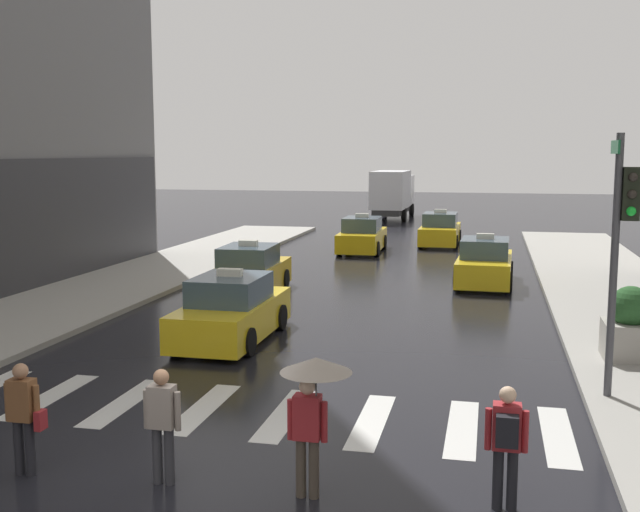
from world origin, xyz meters
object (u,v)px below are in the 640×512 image
Objects in this scene: taxi_fifth at (440,231)px; taxi_second at (249,273)px; pedestrian_with_handbag at (24,412)px; box_truck at (393,192)px; pedestrian_plain_coat at (162,419)px; taxi_third at (485,264)px; pedestrian_with_umbrella at (313,389)px; taxi_lead at (232,311)px; taxi_fourth at (362,236)px; planter_near_corner at (630,326)px; traffic_light_pole at (622,228)px; pedestrian_with_backpack at (506,439)px.

taxi_second is at bearing -109.00° from taxi_fifth.
pedestrian_with_handbag is (-3.99, -29.10, 0.21)m from taxi_fifth.
box_truck reaches higher than pedestrian_plain_coat.
box_truck is (-6.49, 25.59, 1.13)m from taxi_third.
pedestrian_with_umbrella reaches higher than pedestrian_with_handbag.
taxi_third is (6.01, 9.64, 0.00)m from taxi_lead.
pedestrian_plain_coat is at bearing -103.41° from taxi_third.
taxi_fourth is 25.65m from pedestrian_with_handbag.
taxi_fourth is 2.77× the size of pedestrian_with_handbag.
taxi_lead is at bearing -76.32° from taxi_second.
box_truck is 43.36m from pedestrian_plain_coat.
taxi_lead is 2.75× the size of pedestrian_plain_coat.
pedestrian_plain_coat is at bearing -87.00° from box_truck.
planter_near_corner is (3.17, -9.88, 0.15)m from taxi_third.
pedestrian_with_umbrella reaches higher than taxi_fourth.
taxi_third is at bearing -75.77° from box_truck.
taxi_third and taxi_fourth have the same top height.
traffic_light_pole is 2.91× the size of pedestrian_plain_coat.
pedestrian_with_handbag is (-8.72, -5.16, -2.32)m from traffic_light_pole.
pedestrian_with_handbag and pedestrian_plain_coat have the same top height.
pedestrian_plain_coat is 1.03× the size of planter_near_corner.
taxi_second is at bearing -98.81° from taxi_fourth.
taxi_second is at bearing 149.97° from planter_near_corner.
taxi_lead is 2.75× the size of pedestrian_with_handbag.
taxi_second is 15.84m from pedestrian_with_backpack.
pedestrian_with_umbrella is 9.42m from planter_near_corner.
planter_near_corner is (2.75, 7.62, -0.10)m from pedestrian_with_backpack.
pedestrian_with_umbrella reaches higher than taxi_lead.
pedestrian_with_handbag is (-0.27, -8.22, 0.21)m from taxi_lead.
pedestrian_with_backpack is (6.92, -43.09, -0.88)m from box_truck.
taxi_fourth is at bearing 125.97° from taxi_third.
planter_near_corner is (9.17, -0.24, 0.15)m from taxi_lead.
traffic_light_pole is 3.76m from planter_near_corner.
taxi_third is at bearing 70.65° from pedestrian_with_handbag.
traffic_light_pole reaches higher than taxi_third.
taxi_fourth is 2.86× the size of planter_near_corner.
taxi_second reaches higher than pedestrian_with_handbag.
pedestrian_with_backpack is 1.00× the size of pedestrian_with_handbag.
pedestrian_with_handbag is at bearing -176.91° from pedestrian_with_backpack.
traffic_light_pole is 13.57m from taxi_second.
taxi_fifth is at bearing -73.64° from box_truck.
planter_near_corner is (5.45, -21.12, 0.15)m from taxi_fifth.
taxi_lead is 17.43m from taxi_fourth.
box_truck is (-8.94, 38.29, -1.41)m from traffic_light_pole.
taxi_lead is at bearing 178.50° from planter_near_corner.
taxi_fifth is at bearing 101.45° from taxi_third.
traffic_light_pole reaches higher than pedestrian_plain_coat.
taxi_fifth is 2.76× the size of pedestrian_with_backpack.
pedestrian_with_umbrella is 1.18× the size of pedestrian_plain_coat.
pedestrian_with_umbrella reaches higher than taxi_third.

